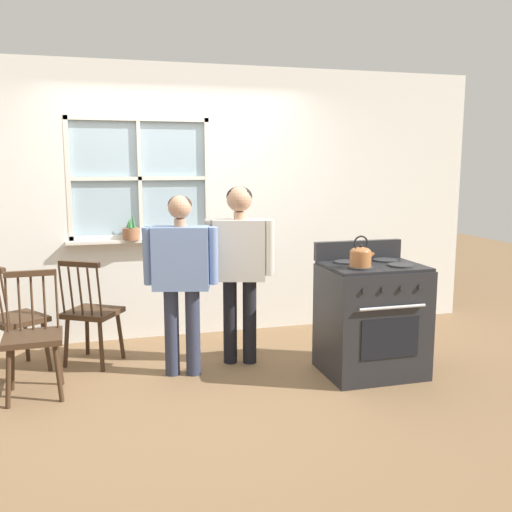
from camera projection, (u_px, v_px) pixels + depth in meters
ground_plane at (206, 383)px, 4.57m from camera, size 16.00×16.00×0.00m
wall_back at (181, 205)px, 5.69m from camera, size 6.40×0.16×2.70m
chair_by_window at (91, 314)px, 4.95m from camera, size 0.57×0.56×0.94m
chair_near_wall at (33, 338)px, 4.27m from camera, size 0.44×0.42×0.94m
chair_center_cluster at (14, 320)px, 4.75m from camera, size 0.57×0.57×0.94m
person_elderly_left at (181, 268)px, 4.62m from camera, size 0.61×0.31×1.49m
person_teen_center at (240, 256)px, 4.90m from camera, size 0.60×0.33×1.55m
stove at (371, 318)px, 4.74m from camera, size 0.79×0.68×1.08m
kettle at (361, 256)px, 4.48m from camera, size 0.21×0.17×0.25m
potted_plant at (131, 232)px, 5.51m from camera, size 0.16×0.16×0.26m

